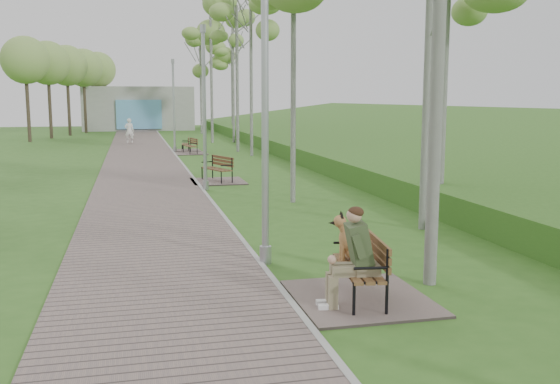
{
  "coord_description": "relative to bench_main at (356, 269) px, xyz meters",
  "views": [
    {
      "loc": [
        -2.18,
        -9.49,
        2.99
      ],
      "look_at": [
        0.55,
        2.02,
        1.2
      ],
      "focal_mm": 40.0,
      "sensor_mm": 36.0,
      "label": 1
    }
  ],
  "objects": [
    {
      "name": "ground",
      "position": [
        -0.97,
        1.08,
        -0.48
      ],
      "size": [
        120.0,
        120.0,
        0.0
      ],
      "primitive_type": "plane",
      "color": "#346120",
      "rests_on": "ground"
    },
    {
      "name": "walkway",
      "position": [
        -2.72,
        22.58,
        -0.46
      ],
      "size": [
        3.5,
        67.0,
        0.04
      ],
      "primitive_type": "cube",
      "color": "#6E5D59",
      "rests_on": "ground"
    },
    {
      "name": "kerb",
      "position": [
        -0.97,
        22.58,
        -0.46
      ],
      "size": [
        0.1,
        67.0,
        0.05
      ],
      "primitive_type": "cube",
      "color": "#999993",
      "rests_on": "ground"
    },
    {
      "name": "embankment",
      "position": [
        11.03,
        21.08,
        -0.48
      ],
      "size": [
        14.0,
        70.0,
        1.6
      ],
      "primitive_type": "cube",
      "color": "#447729",
      "rests_on": "ground"
    },
    {
      "name": "building_north",
      "position": [
        -2.47,
        52.05,
        1.51
      ],
      "size": [
        10.0,
        5.2,
        4.0
      ],
      "color": "#9E9E99",
      "rests_on": "ground"
    },
    {
      "name": "bench_main",
      "position": [
        0.0,
        0.0,
        0.0
      ],
      "size": [
        1.96,
        2.18,
        1.71
      ],
      "color": "#6E5D59",
      "rests_on": "ground"
    },
    {
      "name": "bench_second",
      "position": [
        -0.23,
        13.66,
        -0.27
      ],
      "size": [
        1.86,
        2.07,
        1.14
      ],
      "color": "#6E5D59",
      "rests_on": "ground"
    },
    {
      "name": "bench_third",
      "position": [
        -0.2,
        27.38,
        -0.31
      ],
      "size": [
        1.54,
        1.71,
        0.95
      ],
      "color": "#6E5D59",
      "rests_on": "ground"
    },
    {
      "name": "bench_far",
      "position": [
        -0.12,
        25.28,
        -0.29
      ],
      "size": [
        1.69,
        1.88,
        1.04
      ],
      "color": "#6E5D59",
      "rests_on": "ground"
    },
    {
      "name": "lamp_post_near",
      "position": [
        -0.86,
        2.38,
        2.14
      ],
      "size": [
        0.22,
        0.22,
        5.6
      ],
      "color": "#A2A5AA",
      "rests_on": "ground"
    },
    {
      "name": "lamp_post_second",
      "position": [
        -0.86,
        11.78,
        1.98
      ],
      "size": [
        0.2,
        0.2,
        5.27
      ],
      "color": "#A2A5AA",
      "rests_on": "ground"
    },
    {
      "name": "lamp_post_third",
      "position": [
        -0.85,
        26.67,
        1.89
      ],
      "size": [
        0.2,
        0.2,
        5.08
      ],
      "color": "#A2A5AA",
      "rests_on": "ground"
    },
    {
      "name": "pedestrian_near",
      "position": [
        -3.31,
        34.13,
        0.34
      ],
      "size": [
        0.62,
        0.42,
        1.65
      ],
      "primitive_type": "imported",
      "rotation": [
        0.0,
        0.0,
        3.1
      ],
      "color": "white",
      "rests_on": "ground"
    },
    {
      "name": "birch_mid_c",
      "position": [
        2.59,
        26.0,
        6.0
      ],
      "size": [
        2.63,
        2.63,
        8.25
      ],
      "color": "silver",
      "rests_on": "ground"
    },
    {
      "name": "birch_far_a",
      "position": [
        2.88,
        23.35,
        7.05
      ],
      "size": [
        2.55,
        2.55,
        9.59
      ],
      "color": "silver",
      "rests_on": "ground"
    },
    {
      "name": "birch_far_b",
      "position": [
        2.09,
        33.34,
        8.16
      ],
      "size": [
        2.86,
        2.86,
        11.01
      ],
      "color": "silver",
      "rests_on": "ground"
    },
    {
      "name": "birch_far_c",
      "position": [
        3.55,
        33.34,
        7.61
      ],
      "size": [
        2.59,
        2.59,
        10.31
      ],
      "color": "silver",
      "rests_on": "ground"
    },
    {
      "name": "birch_distant_a",
      "position": [
        2.58,
        44.35,
        5.97
      ],
      "size": [
        2.22,
        2.22,
        8.22
      ],
      "color": "silver",
      "rests_on": "ground"
    },
    {
      "name": "birch_distant_b",
      "position": [
        4.82,
        41.9,
        6.08
      ],
      "size": [
        2.6,
        2.6,
        8.36
      ],
      "color": "silver",
      "rests_on": "ground"
    }
  ]
}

